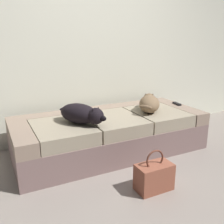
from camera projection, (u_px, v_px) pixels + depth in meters
The scene contains 7 objects.
ground_plane at pixel (166, 199), 2.11m from camera, with size 10.00×10.00×0.00m, color gray.
back_wall at pixel (88, 28), 3.17m from camera, with size 6.40×0.10×2.80m, color white.
couch at pixel (110, 133), 2.96m from camera, with size 2.16×0.91×0.44m.
dog_dark at pixel (82, 114), 2.59m from camera, with size 0.44×0.55×0.20m.
dog_tan at pixel (149, 103), 3.04m from camera, with size 0.43×0.52×0.19m.
tv_remote at pixel (177, 104), 3.35m from camera, with size 0.04×0.15×0.02m, color black.
handbag at pixel (154, 176), 2.21m from camera, with size 0.32×0.18×0.38m.
Camera 1 is at (-1.22, -1.43, 1.28)m, focal length 40.76 mm.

